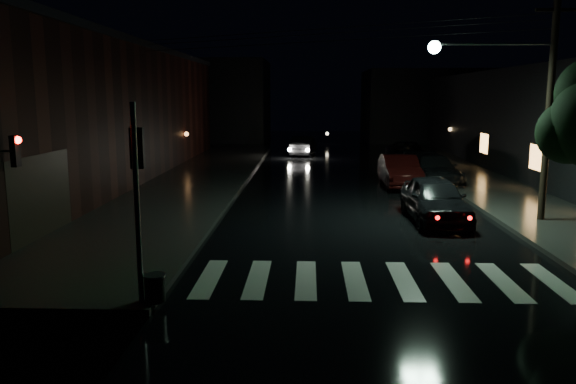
# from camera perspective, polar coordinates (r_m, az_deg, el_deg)

# --- Properties ---
(ground) EXTENTS (120.00, 120.00, 0.00)m
(ground) POSITION_cam_1_polar(r_m,az_deg,el_deg) (13.58, -3.31, -9.47)
(ground) COLOR black
(ground) RESTS_ON ground
(sidewalk_left) EXTENTS (6.00, 44.00, 0.15)m
(sidewalk_left) POSITION_cam_1_polar(r_m,az_deg,el_deg) (27.84, -10.89, 0.48)
(sidewalk_left) COLOR #282826
(sidewalk_left) RESTS_ON ground
(sidewalk_right) EXTENTS (4.00, 44.00, 0.15)m
(sidewalk_right) POSITION_cam_1_polar(r_m,az_deg,el_deg) (28.51, 19.96, 0.28)
(sidewalk_right) COLOR #282826
(sidewalk_right) RESTS_ON ground
(building_left) EXTENTS (10.00, 36.00, 7.00)m
(building_left) POSITION_cam_1_polar(r_m,az_deg,el_deg) (31.69, -22.80, 7.23)
(building_left) COLOR black
(building_left) RESTS_ON ground
(building_far_left) EXTENTS (14.00, 10.00, 8.00)m
(building_far_left) POSITION_cam_1_polar(r_m,az_deg,el_deg) (58.86, -9.04, 9.15)
(building_far_left) COLOR black
(building_far_left) RESTS_ON ground
(building_far_right) EXTENTS (14.00, 10.00, 7.00)m
(building_far_right) POSITION_cam_1_polar(r_m,az_deg,el_deg) (59.17, 14.70, 8.47)
(building_far_right) COLOR black
(building_far_right) RESTS_ON ground
(crosswalk) EXTENTS (9.00, 3.00, 0.01)m
(crosswalk) POSITION_cam_1_polar(r_m,az_deg,el_deg) (14.11, 9.26, -8.82)
(crosswalk) COLOR beige
(crosswalk) RESTS_ON ground
(signal_pole_corner) EXTENTS (0.68, 0.61, 4.20)m
(signal_pole_corner) POSITION_cam_1_polar(r_m,az_deg,el_deg) (12.16, -14.17, -4.47)
(signal_pole_corner) COLOR slate
(signal_pole_corner) RESTS_ON ground
(signal_red_facade) EXTENTS (0.54, 0.28, 0.85)m
(signal_red_facade) POSITION_cam_1_polar(r_m,az_deg,el_deg) (16.80, -25.95, 3.93)
(signal_red_facade) COLOR slate
(signal_red_facade) RESTS_ON ground
(utility_pole) EXTENTS (4.92, 0.44, 8.00)m
(utility_pole) POSITION_cam_1_polar(r_m,az_deg,el_deg) (21.18, 23.42, 9.30)
(utility_pole) COLOR black
(utility_pole) RESTS_ON ground
(parked_car_a) EXTENTS (2.01, 4.76, 1.61)m
(parked_car_a) POSITION_cam_1_polar(r_m,az_deg,el_deg) (20.84, 14.70, -0.71)
(parked_car_a) COLOR black
(parked_car_a) RESTS_ON ground
(parked_car_b) EXTENTS (1.66, 4.76, 1.57)m
(parked_car_b) POSITION_cam_1_polar(r_m,az_deg,el_deg) (28.54, 11.27, 2.13)
(parked_car_b) COLOR black
(parked_car_b) RESTS_ON ground
(parked_car_c) EXTENTS (2.52, 5.38, 1.52)m
(parked_car_c) POSITION_cam_1_polar(r_m,az_deg,el_deg) (29.68, 14.45, 2.24)
(parked_car_c) COLOR black
(parked_car_c) RESTS_ON ground
(parked_car_d) EXTENTS (3.02, 5.75, 1.54)m
(parked_car_d) POSITION_cam_1_polar(r_m,az_deg,el_deg) (37.15, 11.96, 3.81)
(parked_car_d) COLOR black
(parked_car_d) RESTS_ON ground
(oncoming_car) EXTENTS (2.09, 4.57, 1.45)m
(oncoming_car) POSITION_cam_1_polar(r_m,az_deg,el_deg) (42.92, 1.57, 4.72)
(oncoming_car) COLOR black
(oncoming_car) RESTS_ON ground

